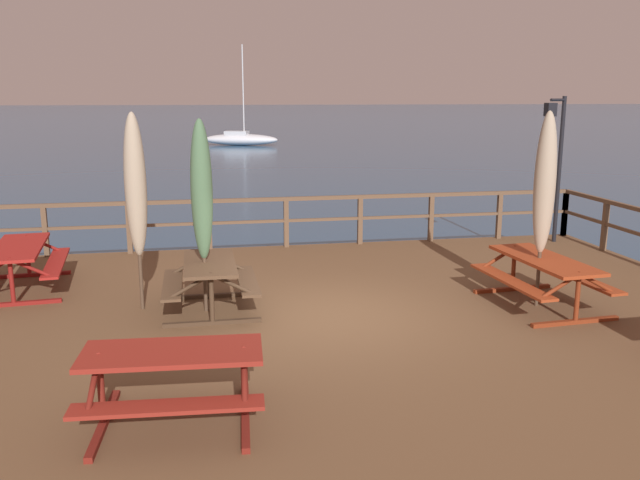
% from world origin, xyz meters
% --- Properties ---
extents(ground_plane, '(600.00, 600.00, 0.00)m').
position_xyz_m(ground_plane, '(0.00, 0.00, 0.00)').
color(ground_plane, navy).
extents(wooden_deck, '(13.39, 9.71, 0.62)m').
position_xyz_m(wooden_deck, '(0.00, 0.00, 0.31)').
color(wooden_deck, brown).
rests_on(wooden_deck, ground).
extents(railing_waterside_far, '(13.19, 0.10, 1.09)m').
position_xyz_m(railing_waterside_far, '(0.00, 4.71, 1.36)').
color(railing_waterside_far, brown).
rests_on(railing_waterside_far, wooden_deck).
extents(picnic_table_back_left, '(1.54, 2.17, 0.78)m').
position_xyz_m(picnic_table_back_left, '(3.35, -0.13, 1.18)').
color(picnic_table_back_left, '#993819').
rests_on(picnic_table_back_left, wooden_deck).
extents(picnic_table_mid_right, '(1.41, 1.69, 0.78)m').
position_xyz_m(picnic_table_mid_right, '(-1.72, 0.58, 1.17)').
color(picnic_table_mid_right, brown).
rests_on(picnic_table_mid_right, wooden_deck).
extents(picnic_table_back_right, '(1.84, 1.51, 0.78)m').
position_xyz_m(picnic_table_back_right, '(-2.16, -2.95, 1.17)').
color(picnic_table_back_right, maroon).
rests_on(picnic_table_back_right, wooden_deck).
extents(picnic_table_mid_centre, '(1.59, 2.26, 0.78)m').
position_xyz_m(picnic_table_mid_centre, '(-4.82, 2.26, 1.18)').
color(picnic_table_mid_centre, maroon).
rests_on(picnic_table_mid_centre, wooden_deck).
extents(patio_umbrella_short_back, '(0.32, 0.32, 2.99)m').
position_xyz_m(patio_umbrella_short_back, '(3.28, -0.09, 2.52)').
color(patio_umbrella_short_back, '#4C3828').
rests_on(patio_umbrella_short_back, wooden_deck).
extents(patio_umbrella_short_mid, '(0.32, 0.32, 2.89)m').
position_xyz_m(patio_umbrella_short_mid, '(-1.79, 0.58, 2.45)').
color(patio_umbrella_short_mid, '#4C3828').
rests_on(patio_umbrella_short_mid, wooden_deck).
extents(patio_umbrella_tall_back_right, '(0.32, 0.32, 2.98)m').
position_xyz_m(patio_umbrella_tall_back_right, '(-2.75, 0.85, 2.51)').
color(patio_umbrella_tall_back_right, '#4C3828').
rests_on(patio_umbrella_tall_back_right, wooden_deck).
extents(lamp_post_hooked, '(0.62, 0.43, 3.20)m').
position_xyz_m(lamp_post_hooked, '(5.83, 4.05, 2.73)').
color(lamp_post_hooked, black).
rests_on(lamp_post_hooked, wooden_deck).
extents(sailboat_distant, '(6.22, 3.55, 7.72)m').
position_xyz_m(sailboat_distant, '(1.65, 44.08, 0.51)').
color(sailboat_distant, silver).
rests_on(sailboat_distant, ground).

